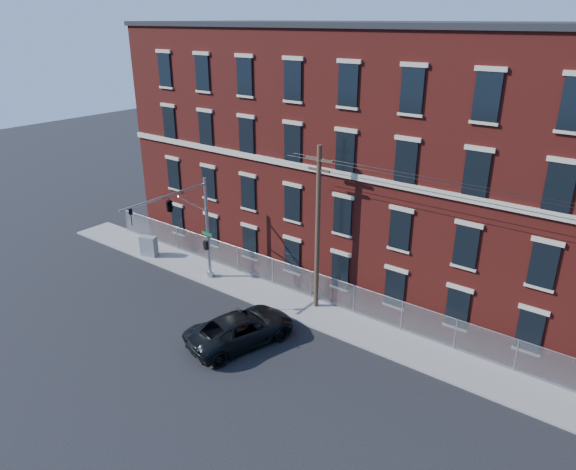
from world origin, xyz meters
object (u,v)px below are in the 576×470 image
(traffic_signal_mast, at_px, (179,213))
(pickup_truck, at_px, (241,329))
(utility_pole_near, at_px, (318,227))
(utility_cabinet, at_px, (149,246))

(traffic_signal_mast, bearing_deg, pickup_truck, -17.31)
(traffic_signal_mast, xyz_separation_m, utility_pole_near, (8.00, 3.42, -0.05))
(traffic_signal_mast, xyz_separation_m, utility_cabinet, (-6.06, 2.02, -4.51))
(traffic_signal_mast, distance_m, utility_cabinet, 7.82)
(utility_pole_near, relative_size, pickup_truck, 1.63)
(utility_pole_near, bearing_deg, traffic_signal_mast, -156.86)
(pickup_truck, height_order, utility_cabinet, pickup_truck)
(traffic_signal_mast, height_order, utility_cabinet, traffic_signal_mast)
(traffic_signal_mast, distance_m, utility_pole_near, 8.70)
(utility_pole_near, distance_m, pickup_truck, 7.23)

